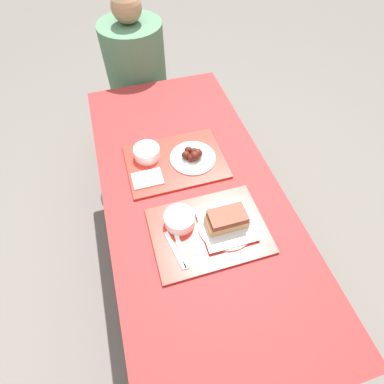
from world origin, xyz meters
The scene contains 14 objects.
ground_plane centered at (0.00, 0.00, 0.00)m, with size 12.00×12.00×0.00m, color #605B56.
picnic_table centered at (0.00, 0.00, 0.64)m, with size 0.77×1.68×0.73m.
picnic_bench_far centered at (0.00, 1.06, 0.39)m, with size 0.73×0.28×0.47m.
tray_near centered at (0.01, -0.22, 0.74)m, with size 0.45×0.33×0.01m.
tray_far centered at (-0.03, 0.17, 0.74)m, with size 0.45×0.33×0.01m.
bowl_coleslaw_near centered at (-0.10, -0.16, 0.77)m, with size 0.12×0.12×0.05m.
brisket_sandwich_plate centered at (0.08, -0.23, 0.78)m, with size 0.23×0.23×0.08m.
plastic_fork_near centered at (-0.14, -0.27, 0.75)m, with size 0.05×0.17×0.00m.
plastic_knife_near centered at (-0.12, -0.27, 0.75)m, with size 0.02×0.17×0.00m.
condiment_packet centered at (-0.01, -0.15, 0.75)m, with size 0.04×0.03×0.01m.
bowl_coleslaw_far centered at (-0.15, 0.24, 0.77)m, with size 0.12×0.12×0.05m.
wings_plate_far centered at (0.05, 0.16, 0.76)m, with size 0.21×0.21×0.06m.
napkin_far centered at (-0.18, 0.10, 0.75)m, with size 0.13×0.09×0.01m.
person_seated_across centered at (-0.06, 1.06, 0.75)m, with size 0.38×0.38×0.69m.
Camera 1 is at (-0.22, -0.77, 1.78)m, focal length 28.00 mm.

